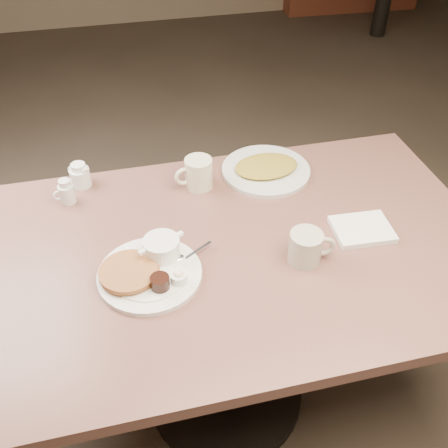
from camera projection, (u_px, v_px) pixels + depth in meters
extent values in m
cube|color=#4C3F33|center=(225.00, 394.00, 1.91)|extent=(7.00, 8.00, 0.02)
cube|color=#84564C|center=(226.00, 253.00, 1.43)|extent=(1.50, 0.90, 0.04)
cylinder|color=black|center=(225.00, 331.00, 1.66)|extent=(0.14, 0.14, 0.69)
cylinder|color=black|center=(225.00, 391.00, 1.89)|extent=(0.56, 0.56, 0.03)
cylinder|color=white|center=(150.00, 274.00, 1.33)|extent=(0.36, 0.36, 0.01)
cylinder|color=white|center=(149.00, 272.00, 1.32)|extent=(0.27, 0.27, 0.00)
cylinder|color=#AB6835|center=(130.00, 273.00, 1.31)|extent=(0.20, 0.20, 0.01)
cylinder|color=#AB6835|center=(128.00, 271.00, 1.30)|extent=(0.20, 0.20, 0.01)
cylinder|color=white|center=(162.00, 248.00, 1.35)|extent=(0.13, 0.13, 0.05)
cube|color=white|center=(142.00, 252.00, 1.31)|extent=(0.02, 0.02, 0.01)
cube|color=white|center=(179.00, 234.00, 1.36)|extent=(0.02, 0.02, 0.01)
ellipsoid|color=white|center=(157.00, 245.00, 1.34)|extent=(0.06, 0.06, 0.03)
ellipsoid|color=white|center=(167.00, 244.00, 1.34)|extent=(0.05, 0.05, 0.02)
cylinder|color=black|center=(160.00, 283.00, 1.27)|extent=(0.06, 0.06, 0.04)
cylinder|color=white|center=(179.00, 278.00, 1.29)|extent=(0.06, 0.06, 0.03)
ellipsoid|color=#FFEEC7|center=(178.00, 274.00, 1.28)|extent=(0.04, 0.04, 0.02)
cube|color=white|center=(196.00, 251.00, 1.38)|extent=(0.10, 0.06, 0.00)
ellipsoid|color=white|center=(178.00, 258.00, 1.36)|extent=(0.04, 0.03, 0.01)
cylinder|color=beige|center=(305.00, 247.00, 1.35)|extent=(0.10, 0.10, 0.09)
cylinder|color=black|center=(307.00, 236.00, 1.32)|extent=(0.08, 0.08, 0.01)
torus|color=beige|center=(324.00, 246.00, 1.35)|extent=(0.06, 0.02, 0.06)
cube|color=white|center=(362.00, 229.00, 1.46)|extent=(0.17, 0.14, 0.02)
cylinder|color=#ECE7C4|center=(199.00, 173.00, 1.60)|extent=(0.10, 0.10, 0.10)
torus|color=#ECE7C4|center=(184.00, 176.00, 1.58)|extent=(0.06, 0.02, 0.06)
cylinder|color=white|center=(67.00, 194.00, 1.55)|extent=(0.05, 0.05, 0.06)
cylinder|color=white|center=(64.00, 183.00, 1.52)|extent=(0.04, 0.04, 0.02)
cone|color=white|center=(71.00, 182.00, 1.53)|extent=(0.02, 0.02, 0.02)
torus|color=white|center=(58.00, 195.00, 1.53)|extent=(0.03, 0.02, 0.03)
cylinder|color=white|center=(81.00, 177.00, 1.61)|extent=(0.08, 0.08, 0.06)
cylinder|color=white|center=(78.00, 167.00, 1.59)|extent=(0.06, 0.06, 0.02)
cone|color=white|center=(84.00, 171.00, 1.58)|extent=(0.03, 0.03, 0.02)
torus|color=white|center=(73.00, 172.00, 1.62)|extent=(0.04, 0.04, 0.05)
cylinder|color=silver|center=(266.00, 170.00, 1.68)|extent=(0.31, 0.31, 0.01)
ellipsoid|color=#A7922D|center=(266.00, 166.00, 1.67)|extent=(0.22, 0.17, 0.02)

